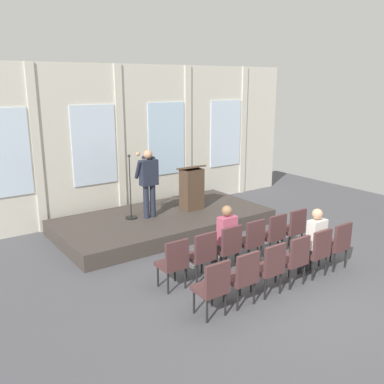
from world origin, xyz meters
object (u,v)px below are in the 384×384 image
object	(u,v)px
mic_stand	(131,205)
audience_r0_c2	(225,235)
chair_r0_c5	(293,227)
chair_r1_c2	(270,266)
chair_r1_c5	(337,243)
chair_r1_c0	(213,285)
audience_r1_c4	(314,238)
chair_r0_c0	(174,261)
chair_r0_c1	(202,253)
lectern	(192,188)
chair_r1_c1	(243,275)
speaker	(148,179)
chair_r1_c3	(294,257)
chair_r0_c4	(273,233)
chair_r1_c4	(317,250)
chair_r0_c3	(251,239)
chair_r0_c2	(228,246)

from	to	relation	value
mic_stand	audience_r0_c2	xyz separation A→B (m)	(0.46, -2.97, 0.04)
audience_r0_c2	chair_r0_c5	size ratio (longest dim) A/B	1.40
mic_stand	chair_r0_c5	size ratio (longest dim) A/B	1.65
chair_r1_c2	chair_r1_c5	size ratio (longest dim) A/B	1.00
chair_r1_c0	chair_r1_c5	bearing A→B (deg)	0.00
chair_r0_c5	audience_r1_c4	bearing A→B (deg)	-120.86
mic_stand	chair_r0_c0	bearing A→B (deg)	-103.97
audience_r1_c4	chair_r0_c1	bearing A→B (deg)	150.84
lectern	chair_r0_c1	size ratio (longest dim) A/B	1.23
chair_r0_c1	chair_r1_c1	distance (m)	1.10
mic_stand	lectern	bearing A→B (deg)	-7.20
lectern	chair_r0_c5	bearing A→B (deg)	-77.05
speaker	audience_r1_c4	size ratio (longest dim) A/B	1.26
chair_r1_c0	chair_r1_c2	distance (m)	1.22
chair_r1_c1	audience_r1_c4	world-z (taller)	audience_r1_c4
chair_r1_c0	chair_r1_c3	world-z (taller)	same
chair_r1_c1	mic_stand	bearing A→B (deg)	87.95
audience_r0_c2	chair_r1_c3	xyz separation A→B (m)	(0.61, -1.19, -0.20)
chair_r1_c0	lectern	bearing A→B (deg)	58.74
mic_stand	chair_r0_c5	world-z (taller)	mic_stand
chair_r0_c4	chair_r1_c0	xyz separation A→B (m)	(-2.44, -1.10, 0.00)
audience_r0_c2	chair_r1_c2	bearing A→B (deg)	-90.00
chair_r0_c1	chair_r1_c0	size ratio (longest dim) A/B	1.00
speaker	chair_r0_c5	world-z (taller)	speaker
chair_r0_c5	chair_r1_c1	world-z (taller)	same
chair_r1_c5	chair_r1_c1	bearing A→B (deg)	180.00
chair_r0_c5	chair_r0_c4	bearing A→B (deg)	180.00
mic_stand	chair_r0_c1	xyz separation A→B (m)	(-0.15, -3.06, -0.15)
chair_r0_c1	audience_r0_c2	world-z (taller)	audience_r0_c2
chair_r1_c4	chair_r1_c5	size ratio (longest dim) A/B	1.00
chair_r0_c1	chair_r1_c3	size ratio (longest dim) A/B	1.00
speaker	chair_r0_c0	distance (m)	3.19
chair_r0_c1	chair_r0_c3	size ratio (longest dim) A/B	1.00
chair_r0_c0	chair_r0_c4	world-z (taller)	same
chair_r0_c1	chair_r1_c0	xyz separation A→B (m)	(-0.61, -1.10, 0.00)
chair_r0_c2	chair_r1_c2	world-z (taller)	same
lectern	chair_r1_c5	size ratio (longest dim) A/B	1.23
chair_r0_c1	chair_r1_c1	size ratio (longest dim) A/B	1.00
mic_stand	chair_r0_c1	bearing A→B (deg)	-92.79
chair_r1_c3	chair_r0_c3	bearing A→B (deg)	90.00
chair_r0_c3	chair_r1_c2	bearing A→B (deg)	-118.96
chair_r0_c5	chair_r1_c0	bearing A→B (deg)	-160.13
lectern	audience_r1_c4	size ratio (longest dim) A/B	0.88
chair_r0_c4	chair_r0_c1	bearing A→B (deg)	180.00
audience_r0_c2	chair_r1_c3	world-z (taller)	audience_r0_c2
mic_stand	chair_r1_c2	bearing A→B (deg)	-83.66
audience_r0_c2	chair_r1_c4	bearing A→B (deg)	-44.14
speaker	chair_r1_c0	xyz separation A→B (m)	(-1.16, -3.98, -0.78)
chair_r1_c3	chair_r1_c5	xyz separation A→B (m)	(1.22, 0.00, 0.00)
chair_r0_c5	chair_r0_c1	bearing A→B (deg)	180.00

